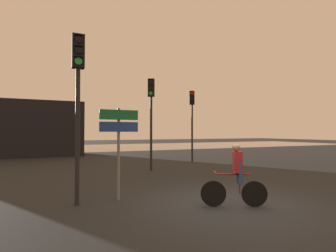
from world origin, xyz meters
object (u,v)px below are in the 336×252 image
(traffic_light_center, at_px, (151,107))
(direction_sign_post, at_px, (119,137))
(traffic_light_near_left, at_px, (78,86))
(cyclist, at_px, (236,175))
(distant_building, at_px, (8,129))
(traffic_light_far_right, at_px, (192,113))

(traffic_light_center, height_order, direction_sign_post, traffic_light_center)
(traffic_light_near_left, bearing_deg, cyclist, 154.44)
(traffic_light_center, distance_m, direction_sign_post, 6.01)
(distant_building, xyz_separation_m, traffic_light_near_left, (3.49, -16.61, 0.94))
(cyclist, bearing_deg, direction_sign_post, 81.50)
(traffic_light_far_right, height_order, traffic_light_center, traffic_light_far_right)
(distant_building, distance_m, cyclist, 19.88)
(traffic_light_center, distance_m, traffic_light_near_left, 6.48)
(distant_building, bearing_deg, direction_sign_post, -74.52)
(traffic_light_center, xyz_separation_m, direction_sign_post, (-2.93, -5.06, -1.41))
(traffic_light_center, bearing_deg, distant_building, -27.73)
(traffic_light_near_left, distance_m, cyclist, 4.76)
(traffic_light_far_right, relative_size, direction_sign_post, 1.78)
(traffic_light_far_right, xyz_separation_m, cyclist, (-4.17, -9.45, -2.39))
(direction_sign_post, distance_m, cyclist, 3.36)
(distant_building, relative_size, traffic_light_near_left, 2.43)
(traffic_light_near_left, bearing_deg, traffic_light_center, -127.46)
(distant_building, distance_m, traffic_light_far_right, 14.55)
(distant_building, relative_size, direction_sign_post, 4.22)
(traffic_light_center, height_order, cyclist, traffic_light_center)
(traffic_light_center, bearing_deg, traffic_light_near_left, 80.56)
(traffic_light_near_left, height_order, cyclist, traffic_light_near_left)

